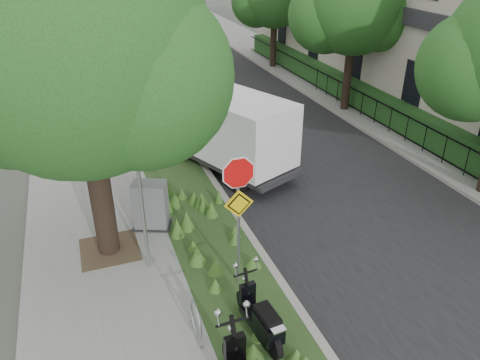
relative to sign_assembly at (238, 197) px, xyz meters
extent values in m
plane|color=#4C5147|center=(1.40, -0.58, -2.33)|extent=(120.00, 120.00, 0.00)
cube|color=gray|center=(-2.85, 9.42, -2.27)|extent=(3.50, 60.00, 0.12)
cube|color=#27431C|center=(-0.10, 9.42, -2.27)|extent=(2.00, 60.00, 0.12)
cube|color=#9E9991|center=(0.90, 9.42, -2.26)|extent=(0.20, 60.00, 0.13)
cube|color=black|center=(4.40, 9.42, -2.32)|extent=(7.00, 60.00, 0.01)
cube|color=#9E9991|center=(7.90, 9.42, -2.26)|extent=(0.20, 60.00, 0.13)
cube|color=gray|center=(9.60, 9.42, -2.27)|extent=(3.20, 60.00, 0.12)
cylinder|color=black|center=(-2.60, 2.22, 0.03)|extent=(0.52, 0.52, 4.48)
sphere|color=#214D19|center=(-2.60, 2.22, 2.75)|extent=(5.40, 5.40, 5.40)
sphere|color=#214D19|center=(-3.81, 3.03, 2.08)|extent=(4.05, 4.05, 4.05)
sphere|color=#214D19|center=(-1.52, 1.54, 2.21)|extent=(3.78, 3.78, 3.78)
cube|color=#473828|center=(-2.60, 2.22, -2.20)|extent=(1.40, 1.40, 0.01)
cylinder|color=#A5A8AD|center=(-1.80, 1.22, -0.21)|extent=(0.08, 0.08, 4.00)
torus|color=#A5A8AD|center=(-1.30, -1.18, -1.83)|extent=(0.05, 0.77, 0.77)
cube|color=#A5A8AD|center=(-1.30, -1.54, -2.19)|extent=(0.06, 0.06, 0.04)
cube|color=#A5A8AD|center=(-1.30, -0.82, -2.19)|extent=(0.06, 0.06, 0.04)
cylinder|color=#A5A8AD|center=(0.00, 0.02, -0.71)|extent=(0.07, 0.07, 3.00)
cylinder|color=red|center=(0.00, -0.01, 0.54)|extent=(0.86, 0.03, 0.86)
cylinder|color=white|center=(0.00, 0.00, 0.54)|extent=(0.94, 0.02, 0.94)
cube|color=yellow|center=(0.00, -0.01, -0.16)|extent=(0.64, 0.03, 0.64)
cube|color=black|center=(8.60, 9.42, -1.26)|extent=(0.04, 24.00, 0.04)
cube|color=black|center=(8.60, 9.42, -2.06)|extent=(0.04, 24.00, 0.04)
cylinder|color=black|center=(8.60, 9.42, -1.71)|extent=(0.03, 0.03, 1.00)
cube|color=#184419|center=(9.30, 9.42, -1.66)|extent=(1.00, 24.00, 1.10)
cube|color=#BEB4A2|center=(12.90, 9.42, 1.67)|extent=(7.00, 26.00, 8.00)
cube|color=#2D2D33|center=(9.35, 9.42, 1.97)|extent=(0.25, 26.00, 0.60)
sphere|color=#214D19|center=(7.50, 2.02, 1.51)|extent=(3.00, 3.00, 3.00)
cylinder|color=black|center=(8.40, 9.42, -0.19)|extent=(0.36, 0.36, 4.03)
sphere|color=#214D19|center=(8.40, 9.42, 2.26)|extent=(4.20, 4.20, 4.20)
sphere|color=#214D19|center=(7.46, 10.05, 1.73)|extent=(3.15, 3.15, 3.15)
sphere|color=#214D19|center=(9.24, 8.89, 1.84)|extent=(2.94, 2.94, 2.94)
cylinder|color=black|center=(8.40, 17.42, -0.39)|extent=(0.36, 0.36, 3.64)
sphere|color=#214D19|center=(7.54, 17.99, 1.35)|extent=(2.85, 2.85, 2.85)
sphere|color=#214D19|center=(9.16, 16.94, 1.44)|extent=(2.66, 2.66, 2.66)
cylinder|color=black|center=(-0.93, -2.22, -1.91)|extent=(0.16, 0.60, 0.59)
cylinder|color=black|center=(-0.21, -0.95, -1.95)|extent=(0.17, 0.53, 0.52)
cylinder|color=black|center=(-0.10, -2.17, -1.95)|extent=(0.17, 0.53, 0.52)
cube|color=black|center=(-0.15, -1.61, -1.93)|extent=(0.45, 1.17, 0.18)
cube|color=black|center=(-0.12, -1.96, -1.69)|extent=(0.42, 0.68, 0.40)
cube|color=black|center=(-0.12, -1.91, -1.43)|extent=(0.35, 0.62, 0.12)
cube|color=#262628|center=(1.70, 5.65, -1.86)|extent=(3.56, 5.12, 0.16)
cube|color=#B7BABC|center=(0.97, 7.35, -1.09)|extent=(2.21, 1.90, 1.45)
cube|color=white|center=(1.90, 5.19, -0.73)|extent=(3.19, 3.95, 1.99)
cube|color=#262628|center=(-1.40, 2.92, -2.18)|extent=(1.14, 0.96, 0.04)
cube|color=slate|center=(-1.40, 2.92, -1.56)|extent=(1.00, 0.82, 1.29)
camera|label=1|loc=(-2.77, -7.74, 4.74)|focal=35.00mm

